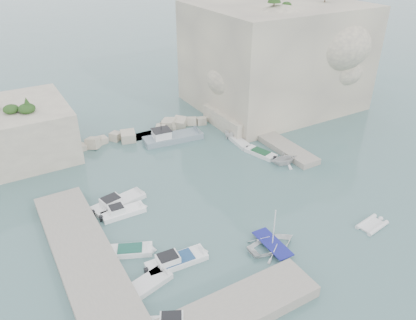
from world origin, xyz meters
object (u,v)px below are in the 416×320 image
tender_east_b (260,155)px  tender_east_c (240,144)px  rowboat (272,247)px  inflatable_dinghy (372,226)px  motorboat_a (119,204)px  tender_east_d (236,137)px  work_boat (173,140)px  motorboat_b (124,214)px  motorboat_d (177,263)px  tender_east_a (284,164)px  motorboat_e (149,285)px  motorboat_c (130,253)px

tender_east_b → tender_east_c: bearing=-8.1°
rowboat → inflatable_dinghy: 11.41m
inflatable_dinghy → tender_east_b: 18.48m
motorboat_a → tender_east_d: tender_east_d is taller
work_boat → motorboat_b: bearing=-126.7°
tender_east_d → motorboat_d: bearing=140.3°
motorboat_a → tender_east_c: bearing=3.9°
rowboat → tender_east_b: bearing=-31.9°
tender_east_a → motorboat_d: bearing=124.6°
motorboat_e → tender_east_d: size_ratio=1.10×
motorboat_a → inflatable_dinghy: (21.65, -17.14, 0.00)m
motorboat_b → rowboat: size_ratio=1.01×
tender_east_c → work_boat: 9.86m
motorboat_b → work_boat: 18.43m
rowboat → work_boat: work_boat is taller
motorboat_e → tender_east_a: (23.76, 10.60, 0.00)m
motorboat_b → inflatable_dinghy: motorboat_b is taller
motorboat_c → motorboat_a: bearing=102.0°
motorboat_d → motorboat_e: motorboat_d is taller
work_boat → tender_east_a: bearing=-48.8°
inflatable_dinghy → motorboat_b: bearing=137.3°
motorboat_c → work_boat: (14.11, 19.64, 0.00)m
tender_east_c → inflatable_dinghy: bearing=-172.8°
motorboat_c → tender_east_c: (22.00, 13.71, 0.00)m
motorboat_a → tender_east_d: bearing=8.8°
motorboat_a → inflatable_dinghy: 27.61m
rowboat → tender_east_d: size_ratio=1.28×
tender_east_b → tender_east_c: same height
motorboat_c → tender_east_d: bearing=58.8°
motorboat_e → rowboat: size_ratio=0.86×
inflatable_dinghy → tender_east_c: 22.68m
motorboat_b → tender_east_d: 23.43m
rowboat → tender_east_a: (11.44, 12.14, 0.00)m
work_boat → rowboat: bearing=-87.8°
motorboat_a → motorboat_e: motorboat_a is taller
motorboat_a → rowboat: motorboat_a is taller
tender_east_b → work_boat: bearing=23.5°
motorboat_e → tender_east_b: size_ratio=0.88×
tender_east_c → tender_east_a: bearing=-163.8°
motorboat_d → tender_east_a: size_ratio=1.69×
motorboat_b → work_boat: (12.57, 13.48, 0.00)m
motorboat_c → motorboat_d: size_ratio=0.73×
inflatable_dinghy → work_boat: 30.03m
motorboat_e → inflatable_dinghy: 23.79m
motorboat_c → motorboat_b: bearing=99.8°
inflatable_dinghy → work_boat: size_ratio=0.38×
rowboat → tender_east_b: size_ratio=1.02×
rowboat → inflatable_dinghy: size_ratio=1.40×
motorboat_a → tender_east_c: size_ratio=1.46×
motorboat_e → tender_east_a: tender_east_a is taller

